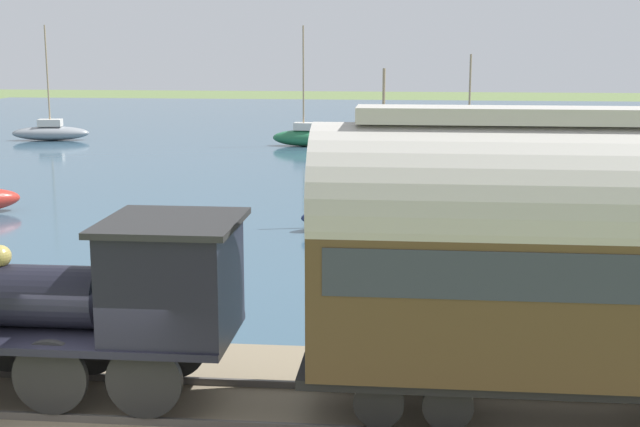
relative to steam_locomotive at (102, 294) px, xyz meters
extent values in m
cube|color=#38566B|center=(43.26, -0.10, -2.39)|extent=(80.00, 80.00, 0.01)
cube|color=#84755B|center=(0.00, -0.10, -2.11)|extent=(5.91, 56.00, 0.58)
cube|color=#4C4742|center=(-0.84, -0.10, -1.75)|extent=(0.07, 54.88, 0.12)
cube|color=#4C4742|center=(0.84, -0.10, -1.75)|extent=(0.07, 54.88, 0.12)
cylinder|color=black|center=(-0.84, -0.90, -1.10)|extent=(0.12, 1.19, 1.19)
cylinder|color=black|center=(0.84, -0.90, -1.10)|extent=(0.12, 1.19, 1.19)
cylinder|color=black|center=(-0.84, 0.59, -1.10)|extent=(0.12, 1.19, 1.19)
cylinder|color=black|center=(0.84, 0.59, -1.10)|extent=(0.12, 1.19, 1.19)
cylinder|color=black|center=(0.84, 2.07, -1.10)|extent=(0.12, 1.19, 1.19)
cube|color=black|center=(0.00, 0.59, -0.62)|extent=(2.18, 5.39, 0.12)
cylinder|color=black|center=(0.00, 1.66, -0.06)|extent=(1.01, 3.23, 1.01)
sphere|color=tan|center=(0.00, 1.66, 0.59)|extent=(0.36, 0.36, 0.36)
cube|color=black|center=(0.00, -1.17, 0.29)|extent=(2.08, 1.89, 1.71)
cube|color=#282828|center=(0.00, -1.17, 1.20)|extent=(2.28, 2.13, 0.10)
cylinder|color=black|center=(-0.84, -5.49, -1.31)|extent=(0.12, 0.76, 0.76)
cylinder|color=black|center=(0.84, -5.49, -1.31)|extent=(0.12, 0.76, 0.76)
cylinder|color=black|center=(-0.84, -4.46, -1.31)|extent=(0.12, 0.76, 0.76)
cylinder|color=black|center=(0.84, -4.46, -1.31)|extent=(0.12, 0.76, 0.76)
cube|color=black|center=(0.00, -7.33, -1.01)|extent=(2.06, 8.18, 0.16)
cube|color=#4C381E|center=(0.00, -7.33, 0.33)|extent=(2.29, 7.86, 2.51)
cube|color=#2D333D|center=(0.00, -7.33, 0.77)|extent=(2.32, 7.37, 0.70)
cylinder|color=#B2ADA3|center=(0.00, -7.33, 1.59)|extent=(2.41, 7.86, 2.41)
cube|color=#B2ADA3|center=(0.00, -7.33, 2.91)|extent=(0.80, 6.55, 0.24)
ellipsoid|color=#236B42|center=(40.41, 1.53, -1.90)|extent=(1.54, 3.91, 0.98)
cylinder|color=#9E8460|center=(40.41, 1.53, 1.70)|extent=(0.10, 0.10, 6.23)
cube|color=silver|center=(40.41, 1.53, -1.19)|extent=(0.84, 1.20, 0.45)
ellipsoid|color=#335199|center=(30.05, -7.71, -1.70)|extent=(3.30, 4.32, 1.37)
cylinder|color=#9E8460|center=(30.05, -7.71, 1.15)|extent=(0.10, 0.10, 4.34)
ellipsoid|color=#192347|center=(17.21, -3.97, -1.92)|extent=(3.79, 5.90, 0.95)
cylinder|color=#9E8460|center=(17.21, -3.97, 0.80)|extent=(0.10, 0.10, 4.49)
cube|color=silver|center=(17.21, -3.97, -1.22)|extent=(1.45, 1.93, 0.45)
ellipsoid|color=gray|center=(41.94, 18.13, -1.94)|extent=(2.23, 5.07, 0.90)
cylinder|color=#9E8460|center=(41.94, 18.13, 1.71)|extent=(0.10, 0.10, 6.39)
cube|color=silver|center=(41.94, 18.13, -1.26)|extent=(1.10, 1.59, 0.45)
ellipsoid|color=#B7B2A3|center=(7.81, 3.25, -2.23)|extent=(2.43, 2.72, 0.32)
ellipsoid|color=silver|center=(5.50, -8.57, -2.11)|extent=(2.65, 2.12, 0.56)
camera|label=1|loc=(-13.31, -4.83, 4.00)|focal=50.00mm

